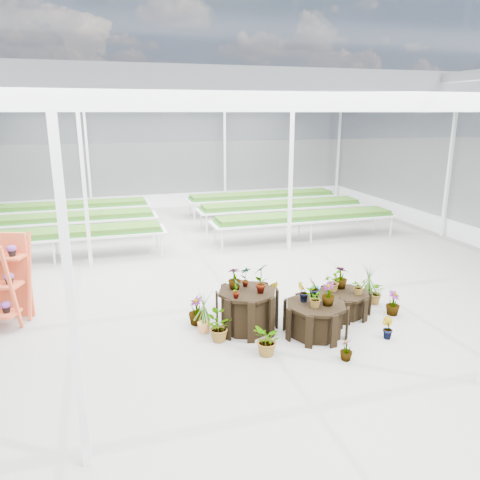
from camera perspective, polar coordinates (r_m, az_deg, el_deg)
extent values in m
plane|color=gray|center=(10.43, -0.95, -8.41)|extent=(24.00, 24.00, 0.00)
cylinder|color=black|center=(9.37, 0.87, -8.52)|extent=(1.39, 1.39, 0.82)
cylinder|color=black|center=(9.32, 9.16, -9.48)|extent=(1.39, 1.39, 0.64)
cylinder|color=black|center=(10.35, 12.49, -7.50)|extent=(1.47, 1.47, 0.50)
imported|color=#2E5417|center=(9.23, -0.67, -4.67)|extent=(0.29, 0.29, 0.45)
imported|color=#2E5417|center=(9.01, 2.56, -4.62)|extent=(0.39, 0.37, 0.61)
imported|color=#2E5417|center=(9.35, 0.70, -4.46)|extent=(0.24, 0.17, 0.43)
imported|color=#2E5417|center=(8.78, -0.47, -5.83)|extent=(0.16, 0.23, 0.42)
imported|color=#2E5417|center=(9.16, 7.68, -6.31)|extent=(0.25, 0.21, 0.41)
imported|color=#2E5417|center=(9.08, 10.70, -6.46)|extent=(0.29, 0.29, 0.46)
imported|color=#2E5417|center=(9.25, 9.01, -5.84)|extent=(0.35, 0.34, 0.49)
imported|color=#2E5417|center=(8.95, 9.06, -7.05)|extent=(0.37, 0.33, 0.36)
imported|color=#2E5417|center=(10.19, 11.19, -4.96)|extent=(0.48, 0.50, 0.43)
imported|color=#2E5417|center=(10.16, 14.28, -5.50)|extent=(0.39, 0.37, 0.34)
imported|color=#2E5417|center=(10.37, 12.21, -4.43)|extent=(0.40, 0.40, 0.51)
imported|color=#2E5417|center=(8.97, -2.79, -10.52)|extent=(0.69, 0.69, 0.58)
imported|color=#2E5417|center=(9.65, -5.32, -8.54)|extent=(0.40, 0.40, 0.61)
imported|color=#2E5417|center=(8.48, 3.40, -12.13)|extent=(0.47, 0.54, 0.59)
imported|color=#2E5417|center=(8.57, 12.84, -12.88)|extent=(0.32, 0.32, 0.40)
imported|color=#2E5417|center=(9.52, 17.50, -10.18)|extent=(0.21, 0.25, 0.43)
imported|color=#2E5417|center=(10.58, 18.16, -7.31)|extent=(0.40, 0.40, 0.53)
imported|color=#2E5417|center=(11.05, 16.18, -6.14)|extent=(0.63, 0.64, 0.54)
imported|color=#2E5417|center=(10.76, 9.12, -6.49)|extent=(0.29, 0.23, 0.47)
imported|color=#2E5417|center=(10.38, 3.72, -6.62)|extent=(0.39, 0.34, 0.65)
imported|color=#2E5417|center=(10.34, -1.17, -6.94)|extent=(0.56, 0.50, 0.56)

